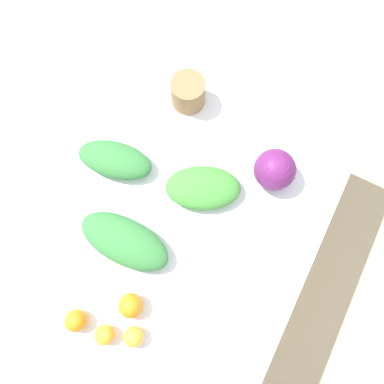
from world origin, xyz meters
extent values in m
plane|color=#C6B289|center=(0.00, 0.00, 0.00)|extent=(8.00, 8.00, 0.00)
cube|color=silver|center=(0.00, 0.00, 0.75)|extent=(1.30, 0.98, 0.03)
cylinder|color=olive|center=(-0.59, -0.43, 0.37)|extent=(0.06, 0.06, 0.73)
cylinder|color=olive|center=(0.59, -0.43, 0.37)|extent=(0.06, 0.06, 0.73)
cylinder|color=olive|center=(-0.59, 0.43, 0.37)|extent=(0.06, 0.06, 0.73)
cylinder|color=olive|center=(0.59, 0.43, 0.37)|extent=(0.06, 0.06, 0.73)
sphere|color=#601E5B|center=(0.19, -0.23, 0.84)|extent=(0.15, 0.15, 0.15)
cylinder|color=olive|center=(0.33, 0.19, 0.82)|extent=(0.13, 0.13, 0.12)
ellipsoid|color=#337538|center=(-0.27, 0.12, 0.81)|extent=(0.16, 0.33, 0.09)
ellipsoid|color=#3D8433|center=(0.03, -0.03, 0.80)|extent=(0.27, 0.32, 0.08)
ellipsoid|color=#337538|center=(-0.03, 0.30, 0.80)|extent=(0.19, 0.30, 0.08)
sphere|color=orange|center=(-0.44, 0.00, 0.80)|extent=(0.08, 0.08, 0.08)
sphere|color=orange|center=(-0.57, 0.14, 0.80)|extent=(0.07, 0.07, 0.07)
sphere|color=#F9A833|center=(-0.52, -0.06, 0.79)|extent=(0.07, 0.07, 0.07)
sphere|color=orange|center=(-0.56, 0.03, 0.79)|extent=(0.07, 0.07, 0.07)
camera|label=1|loc=(-0.31, -0.16, 2.09)|focal=35.00mm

